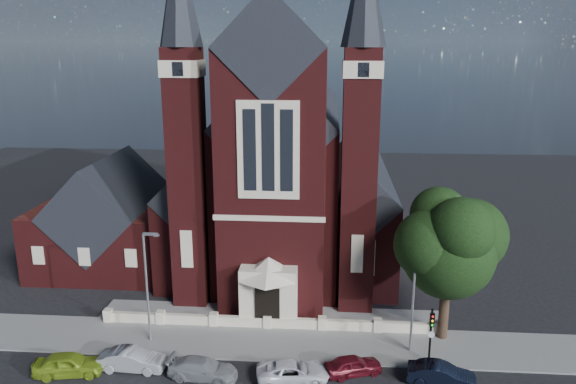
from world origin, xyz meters
name	(u,v)px	position (x,y,z in m)	size (l,w,h in m)	color
ground	(278,281)	(0.00, 15.00, 0.00)	(120.00, 120.00, 0.00)	black
pavement_strip	(264,342)	(0.00, 4.50, 0.00)	(60.00, 5.00, 0.12)	slate
forecourt_paving	(271,315)	(0.00, 8.50, 0.00)	(26.00, 3.00, 0.14)	slate
forecourt_wall	(268,328)	(0.00, 6.50, 0.00)	(24.00, 0.40, 0.90)	beige
church	(285,170)	(0.00, 22.94, 8.19)	(20.01, 34.90, 29.20)	#4C1415
parish_hall	(111,223)	(-16.00, 18.00, 4.01)	(12.00, 12.20, 10.24)	#4C1415
street_tree	(451,248)	(12.60, 5.71, 6.96)	(6.40, 6.60, 10.70)	black
street_lamp_left	(148,281)	(-7.91, 4.00, 4.60)	(1.16, 0.22, 8.09)	gray
street_lamp_right	(415,290)	(10.09, 4.00, 4.60)	(1.16, 0.22, 8.09)	gray
traffic_signal	(431,330)	(11.00, 2.43, 2.58)	(0.28, 0.42, 4.00)	black
car_lime_van	(69,364)	(-11.84, -0.35, 0.73)	(1.73, 4.30, 1.47)	#83A320
car_silver_a	(132,360)	(-8.05, 0.50, 0.70)	(1.48, 4.24, 1.40)	#9CA0A4
car_silver_b	(203,369)	(-3.33, -0.09, 0.64)	(1.80, 4.42, 1.28)	#94989B
car_white_suv	(293,372)	(2.30, 0.04, 0.63)	(2.09, 4.52, 1.26)	white
car_dark_red	(353,365)	(6.04, 1.06, 0.63)	(1.48, 3.68, 1.25)	#5D0F1A
car_navy	(441,375)	(11.38, 0.33, 0.68)	(1.44, 4.13, 1.36)	black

